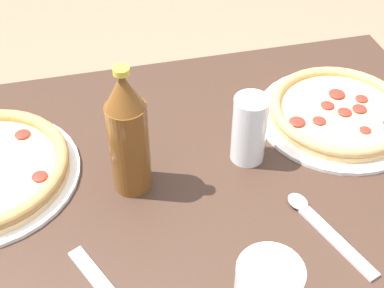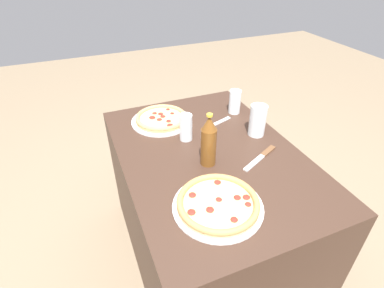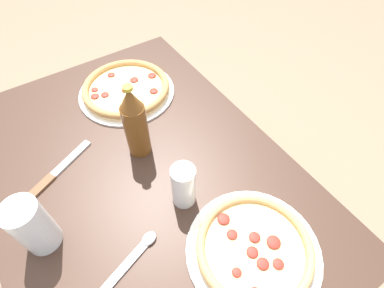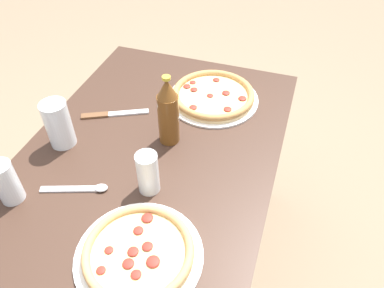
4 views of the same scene
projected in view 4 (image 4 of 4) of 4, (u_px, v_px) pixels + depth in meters
ground_plane at (163, 266)px, 1.70m from camera, size 8.00×8.00×0.00m
table at (158, 218)px, 1.45m from camera, size 1.14×0.79×0.74m
pizza_pepperoni at (139, 253)px, 0.91m from camera, size 0.32×0.32×0.04m
pizza_veggie at (213, 96)px, 1.37m from camera, size 0.33×0.33×0.04m
glass_orange_juice at (7, 184)px, 1.01m from camera, size 0.06×0.06×0.13m
glass_iced_tea at (59, 126)px, 1.17m from camera, size 0.08×0.08×0.16m
glass_mango_juice at (148, 174)px, 1.04m from camera, size 0.06×0.06×0.13m
beer_bottle at (168, 112)px, 1.15m from camera, size 0.07×0.07×0.24m
knife at (112, 114)px, 1.32m from camera, size 0.12×0.22×0.01m
spoon at (83, 189)px, 1.07m from camera, size 0.09×0.19×0.01m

